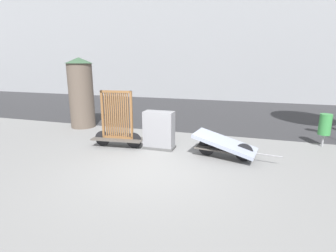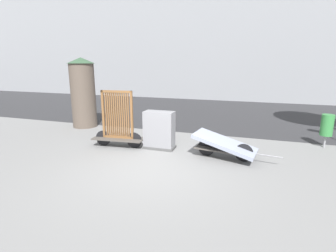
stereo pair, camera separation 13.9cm
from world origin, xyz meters
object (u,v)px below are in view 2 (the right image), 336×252
at_px(bike_cart_with_mattress, 225,145).
at_px(trash_bin, 327,125).
at_px(bike_cart_with_bedframe, 118,127).
at_px(advertising_column, 83,92).
at_px(utility_cabinet, 159,131).

bearing_deg(bike_cart_with_mattress, trash_bin, 42.58).
bearing_deg(bike_cart_with_mattress, bike_cart_with_bedframe, -172.09).
distance_m(trash_bin, advertising_column, 9.09).
height_order(utility_cabinet, trash_bin, utility_cabinet).
bearing_deg(trash_bin, bike_cart_with_mattress, -145.34).
relative_size(bike_cart_with_bedframe, bike_cart_with_mattress, 0.97).
relative_size(bike_cart_with_mattress, trash_bin, 2.25).
bearing_deg(advertising_column, trash_bin, -0.00).
xyz_separation_m(bike_cart_with_bedframe, advertising_column, (-2.74, 2.03, 0.80)).
bearing_deg(bike_cart_with_bedframe, advertising_column, 137.77).
relative_size(utility_cabinet, trash_bin, 1.10).
distance_m(utility_cabinet, trash_bin, 5.32).
xyz_separation_m(bike_cart_with_mattress, utility_cabinet, (-2.08, 0.27, 0.15)).
relative_size(bike_cart_with_bedframe, advertising_column, 0.83).
height_order(bike_cart_with_bedframe, utility_cabinet, bike_cart_with_bedframe).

